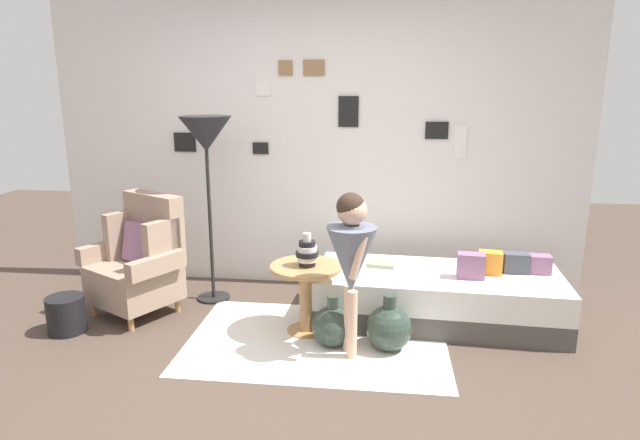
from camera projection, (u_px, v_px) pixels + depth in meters
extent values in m
plane|color=#4C3D33|center=(278.00, 390.00, 3.32)|extent=(12.00, 12.00, 0.00)
cube|color=silver|center=(317.00, 145.00, 4.89)|extent=(4.80, 0.10, 2.60)
cube|color=black|center=(437.00, 130.00, 4.68)|extent=(0.20, 0.02, 0.15)
cube|color=beige|center=(437.00, 130.00, 4.67)|extent=(0.15, 0.01, 0.11)
cube|color=white|center=(460.00, 142.00, 4.68)|extent=(0.11, 0.02, 0.28)
cube|color=beige|center=(460.00, 142.00, 4.67)|extent=(0.08, 0.01, 0.21)
cube|color=black|center=(348.00, 112.00, 4.73)|extent=(0.17, 0.02, 0.27)
cube|color=#B0B0AC|center=(348.00, 112.00, 4.72)|extent=(0.14, 0.01, 0.21)
cube|color=olive|center=(314.00, 68.00, 4.67)|extent=(0.18, 0.02, 0.13)
cube|color=silver|center=(314.00, 68.00, 4.67)|extent=(0.14, 0.01, 0.10)
cube|color=black|center=(185.00, 142.00, 4.97)|extent=(0.20, 0.02, 0.17)
cube|color=#9E9E92|center=(185.00, 142.00, 4.96)|extent=(0.16, 0.01, 0.14)
cube|color=white|center=(263.00, 88.00, 4.77)|extent=(0.13, 0.02, 0.13)
cube|color=gray|center=(263.00, 88.00, 4.76)|extent=(0.10, 0.01, 0.10)
cube|color=olive|center=(286.00, 68.00, 4.70)|extent=(0.12, 0.02, 0.13)
cube|color=#9D9D93|center=(286.00, 68.00, 4.70)|extent=(0.10, 0.01, 0.10)
cube|color=black|center=(261.00, 148.00, 4.90)|extent=(0.14, 0.02, 0.10)
cube|color=silver|center=(261.00, 148.00, 4.89)|extent=(0.11, 0.01, 0.08)
cube|color=silver|center=(317.00, 341.00, 3.95)|extent=(1.88, 1.27, 0.01)
cylinder|color=tan|center=(95.00, 309.00, 4.38)|extent=(0.04, 0.04, 0.12)
cylinder|color=tan|center=(131.00, 323.00, 4.11)|extent=(0.04, 0.04, 0.12)
cylinder|color=tan|center=(142.00, 292.00, 4.74)|extent=(0.04, 0.04, 0.12)
cylinder|color=tan|center=(178.00, 305.00, 4.46)|extent=(0.04, 0.04, 0.12)
cube|color=gray|center=(135.00, 283.00, 4.37)|extent=(0.80, 0.78, 0.30)
cube|color=gray|center=(154.00, 226.00, 4.45)|extent=(0.59, 0.42, 0.55)
cube|color=gray|center=(122.00, 234.00, 4.52)|extent=(0.22, 0.31, 0.39)
cube|color=gray|center=(162.00, 245.00, 4.22)|extent=(0.22, 0.31, 0.39)
cube|color=gray|center=(106.00, 250.00, 4.49)|extent=(0.32, 0.48, 0.14)
cube|color=gray|center=(156.00, 265.00, 4.12)|extent=(0.32, 0.48, 0.14)
cube|color=gray|center=(142.00, 243.00, 4.38)|extent=(0.39, 0.32, 0.33)
cube|color=#4C4742|center=(436.00, 310.00, 4.29)|extent=(1.94, 0.90, 0.18)
cube|color=white|center=(437.00, 286.00, 4.24)|extent=(1.94, 0.90, 0.22)
cube|color=gray|center=(539.00, 264.00, 4.19)|extent=(0.19, 0.13, 0.14)
cube|color=#474C56|center=(516.00, 263.00, 4.20)|extent=(0.19, 0.13, 0.16)
cube|color=orange|center=(490.00, 263.00, 4.18)|extent=(0.20, 0.15, 0.18)
cube|color=gray|center=(471.00, 266.00, 4.08)|extent=(0.21, 0.14, 0.19)
cylinder|color=tan|center=(306.00, 330.00, 4.10)|extent=(0.29, 0.29, 0.02)
cylinder|color=tan|center=(306.00, 300.00, 4.04)|extent=(0.10, 0.10, 0.48)
cylinder|color=tan|center=(306.00, 267.00, 3.98)|extent=(0.53, 0.53, 0.03)
cylinder|color=black|center=(307.00, 263.00, 3.96)|extent=(0.12, 0.12, 0.04)
cylinder|color=silver|center=(307.00, 258.00, 3.95)|extent=(0.15, 0.15, 0.04)
cylinder|color=black|center=(307.00, 254.00, 3.94)|extent=(0.17, 0.17, 0.04)
cylinder|color=silver|center=(307.00, 249.00, 3.93)|extent=(0.15, 0.15, 0.04)
cylinder|color=black|center=(307.00, 244.00, 3.93)|extent=(0.12, 0.12, 0.04)
cylinder|color=silver|center=(307.00, 237.00, 3.91)|extent=(0.06, 0.06, 0.06)
cylinder|color=black|center=(214.00, 297.00, 4.75)|extent=(0.28, 0.28, 0.02)
cylinder|color=black|center=(210.00, 214.00, 4.57)|extent=(0.03, 0.03, 1.49)
cone|color=#232328|center=(206.00, 134.00, 4.41)|extent=(0.43, 0.43, 0.29)
cylinder|color=#D8AD8E|center=(352.00, 325.00, 3.65)|extent=(0.07, 0.07, 0.49)
cylinder|color=#D8AD8E|center=(349.00, 319.00, 3.74)|extent=(0.07, 0.07, 0.49)
cone|color=slate|center=(351.00, 261.00, 3.59)|extent=(0.34, 0.34, 0.47)
cylinder|color=slate|center=(352.00, 238.00, 3.55)|extent=(0.17, 0.17, 0.18)
cylinder|color=#D8AD8E|center=(359.00, 256.00, 3.46)|extent=(0.14, 0.08, 0.31)
cylinder|color=#D8AD8E|center=(350.00, 246.00, 3.69)|extent=(0.14, 0.08, 0.31)
sphere|color=#D8AD8E|center=(352.00, 210.00, 3.51)|extent=(0.20, 0.20, 0.20)
sphere|color=#38281E|center=(351.00, 207.00, 3.50)|extent=(0.19, 0.19, 0.19)
cube|color=#979B7E|center=(382.00, 264.00, 4.38)|extent=(0.24, 0.19, 0.03)
sphere|color=#2D3D33|center=(332.00, 326.00, 3.86)|extent=(0.29, 0.29, 0.29)
cylinder|color=#2D3D33|center=(333.00, 302.00, 3.81)|extent=(0.08, 0.08, 0.09)
sphere|color=#2D3D33|center=(389.00, 328.00, 3.79)|extent=(0.32, 0.32, 0.32)
cylinder|color=#2D3D33|center=(390.00, 301.00, 3.74)|extent=(0.09, 0.09, 0.09)
cylinder|color=black|center=(66.00, 314.00, 4.08)|extent=(0.28, 0.28, 0.28)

